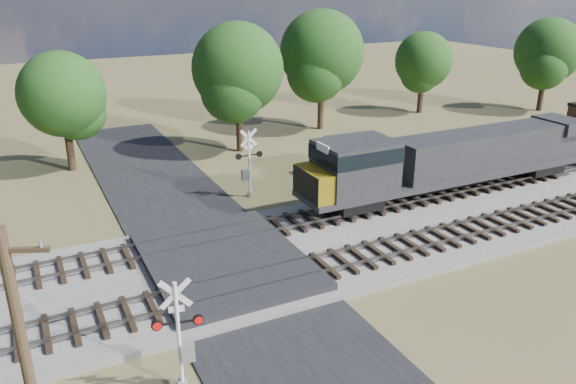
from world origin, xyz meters
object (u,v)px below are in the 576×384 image
crossing_signal_near (182,344)px  crossing_signal_far (248,169)px  equipment_shed (363,159)px  utility_pole (28,374)px

crossing_signal_near → crossing_signal_far: (8.67, 15.36, 0.09)m
crossing_signal_far → equipment_shed: size_ratio=1.04×
crossing_signal_near → equipment_shed: bearing=53.6°
crossing_signal_far → utility_pole: utility_pole is taller
crossing_signal_far → utility_pole: size_ratio=0.55×
crossing_signal_far → equipment_shed: 8.32m
crossing_signal_far → equipment_shed: crossing_signal_far is taller
utility_pole → equipment_shed: (21.34, 18.02, -2.83)m
crossing_signal_near → utility_pole: size_ratio=0.52×
equipment_shed → crossing_signal_far: bearing=-179.5°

